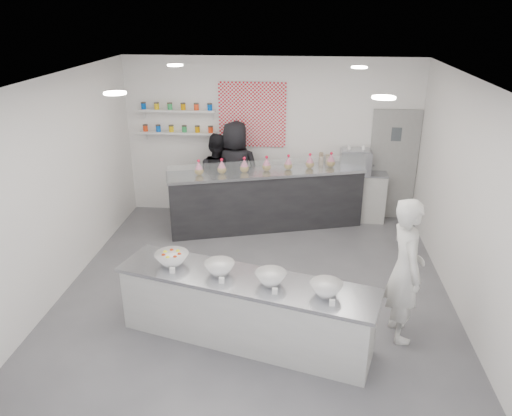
{
  "coord_description": "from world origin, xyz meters",
  "views": [
    {
      "loc": [
        0.6,
        -6.18,
        3.86
      ],
      "look_at": [
        -0.03,
        0.4,
        1.14
      ],
      "focal_mm": 35.0,
      "sensor_mm": 36.0,
      "label": 1
    }
  ],
  "objects": [
    {
      "name": "prep_counter",
      "position": [
        -0.02,
        -1.1,
        0.43
      ],
      "size": [
        3.23,
        1.54,
        0.86
      ],
      "primitive_type": "cube",
      "rotation": [
        0.0,
        0.0,
        -0.27
      ],
      "color": "#BBBAB6",
      "rests_on": "floor"
    },
    {
      "name": "label_cards",
      "position": [
        0.11,
        -1.59,
        0.9
      ],
      "size": [
        2.01,
        0.04,
        0.07
      ],
      "primitive_type": null,
      "color": "white",
      "rests_on": "prep_counter"
    },
    {
      "name": "ceiling",
      "position": [
        0.0,
        0.0,
        3.0
      ],
      "size": [
        6.0,
        6.0,
        0.0
      ],
      "primitive_type": "plane",
      "rotation": [
        3.14,
        0.0,
        0.0
      ],
      "color": "white",
      "rests_on": "floor"
    },
    {
      "name": "jar_shelf_lower",
      "position": [
        -1.75,
        2.9,
        1.6
      ],
      "size": [
        1.45,
        0.22,
        0.04
      ],
      "primitive_type": "cube",
      "color": "silver",
      "rests_on": "back_wall"
    },
    {
      "name": "floor",
      "position": [
        0.0,
        0.0,
        0.0
      ],
      "size": [
        6.0,
        6.0,
        0.0
      ],
      "primitive_type": "plane",
      "color": "#515156",
      "rests_on": "ground"
    },
    {
      "name": "downlight_0",
      "position": [
        -1.4,
        -1.0,
        2.98
      ],
      "size": [
        0.24,
        0.24,
        0.02
      ],
      "primitive_type": "cylinder",
      "color": "white",
      "rests_on": "ceiling"
    },
    {
      "name": "cookie_bags",
      "position": [
        -0.02,
        2.27,
        1.23
      ],
      "size": [
        2.49,
        0.88,
        0.28
      ],
      "primitive_type": null,
      "rotation": [
        0.0,
        0.0,
        0.29
      ],
      "color": "#D05C84",
      "rests_on": "back_bar"
    },
    {
      "name": "staff_left",
      "position": [
        -0.98,
        2.6,
        0.84
      ],
      "size": [
        0.97,
        0.85,
        1.68
      ],
      "primitive_type": "imported",
      "rotation": [
        0.0,
        0.0,
        2.84
      ],
      "color": "black",
      "rests_on": "floor"
    },
    {
      "name": "back_door",
      "position": [
        2.3,
        2.97,
        1.05
      ],
      "size": [
        0.88,
        0.04,
        2.1
      ],
      "primitive_type": "cube",
      "color": "gray",
      "rests_on": "floor"
    },
    {
      "name": "downlight_3",
      "position": [
        1.4,
        1.6,
        2.98
      ],
      "size": [
        0.24,
        0.24,
        0.02
      ],
      "primitive_type": "cylinder",
      "color": "white",
      "rests_on": "ceiling"
    },
    {
      "name": "downlight_1",
      "position": [
        1.4,
        -1.0,
        2.98
      ],
      "size": [
        0.24,
        0.24,
        0.02
      ],
      "primitive_type": "cylinder",
      "color": "white",
      "rests_on": "ceiling"
    },
    {
      "name": "jar_shelf_upper",
      "position": [
        -1.75,
        2.9,
        2.02
      ],
      "size": [
        1.45,
        0.22,
        0.04
      ],
      "primitive_type": "cube",
      "color": "silver",
      "rests_on": "back_wall"
    },
    {
      "name": "cup_stacks",
      "position": [
        1.01,
        2.78,
        1.11
      ],
      "size": [
        0.24,
        0.24,
        0.32
      ],
      "primitive_type": null,
      "color": "tan",
      "rests_on": "espresso_ledge"
    },
    {
      "name": "right_wall",
      "position": [
        2.75,
        0.0,
        1.5
      ],
      "size": [
        0.0,
        6.0,
        6.0
      ],
      "primitive_type": "plane",
      "rotation": [
        1.57,
        0.0,
        -1.57
      ],
      "color": "white",
      "rests_on": "floor"
    },
    {
      "name": "preserve_jars",
      "position": [
        -1.75,
        2.88,
        1.88
      ],
      "size": [
        1.45,
        0.1,
        0.56
      ],
      "primitive_type": null,
      "color": "red",
      "rests_on": "jar_shelf_lower"
    },
    {
      "name": "left_wall",
      "position": [
        -2.75,
        0.0,
        1.5
      ],
      "size": [
        0.0,
        6.0,
        6.0
      ],
      "primitive_type": "plane",
      "rotation": [
        1.57,
        0.0,
        1.57
      ],
      "color": "white",
      "rests_on": "floor"
    },
    {
      "name": "downlight_2",
      "position": [
        -1.4,
        1.6,
        2.98
      ],
      "size": [
        0.24,
        0.24,
        0.02
      ],
      "primitive_type": "cylinder",
      "color": "white",
      "rests_on": "ceiling"
    },
    {
      "name": "back_bar",
      "position": [
        -0.02,
        2.27,
        0.55
      ],
      "size": [
        3.57,
        1.64,
        1.1
      ],
      "primitive_type": "cube",
      "rotation": [
        0.0,
        0.0,
        0.29
      ],
      "color": "black",
      "rests_on": "floor"
    },
    {
      "name": "sneeze_guard",
      "position": [
        0.07,
        1.97,
        1.25
      ],
      "size": [
        3.34,
        1.02,
        0.3
      ],
      "primitive_type": "cube",
      "rotation": [
        0.0,
        0.0,
        0.29
      ],
      "color": "white",
      "rests_on": "back_bar"
    },
    {
      "name": "pattern_panel",
      "position": [
        -0.35,
        2.98,
        1.95
      ],
      "size": [
        1.25,
        0.03,
        1.2
      ],
      "primitive_type": "cube",
      "color": "red",
      "rests_on": "back_wall"
    },
    {
      "name": "woman_prep",
      "position": [
        1.87,
        -0.82,
        0.91
      ],
      "size": [
        0.52,
        0.72,
        1.83
      ],
      "primitive_type": "imported",
      "rotation": [
        0.0,
        0.0,
        1.7
      ],
      "color": "silver",
      "rests_on": "floor"
    },
    {
      "name": "staff_right",
      "position": [
        -0.63,
        2.6,
        0.95
      ],
      "size": [
        0.96,
        0.66,
        1.9
      ],
      "primitive_type": "imported",
      "rotation": [
        0.0,
        0.0,
        3.08
      ],
      "color": "black",
      "rests_on": "floor"
    },
    {
      "name": "espresso_ledge",
      "position": [
        1.55,
        2.78,
        0.47
      ],
      "size": [
        1.27,
        0.41,
        0.95
      ],
      "primitive_type": "cube",
      "color": "#BBBAB6",
      "rests_on": "floor"
    },
    {
      "name": "back_wall",
      "position": [
        0.0,
        3.0,
        1.5
      ],
      "size": [
        5.5,
        0.0,
        5.5
      ],
      "primitive_type": "plane",
      "rotation": [
        1.57,
        0.0,
        0.0
      ],
      "color": "white",
      "rests_on": "floor"
    },
    {
      "name": "prep_bowls",
      "position": [
        -0.02,
        -1.1,
        0.93
      ],
      "size": [
        2.36,
        1.07,
        0.15
      ],
      "primitive_type": null,
      "rotation": [
        0.0,
        0.0,
        -0.27
      ],
      "color": "white",
      "rests_on": "prep_counter"
    },
    {
      "name": "espresso_machine",
      "position": [
        1.58,
        2.78,
        1.16
      ],
      "size": [
        0.56,
        0.39,
        0.43
      ],
      "primitive_type": "cube",
      "color": "#93969E",
      "rests_on": "espresso_ledge"
    }
  ]
}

